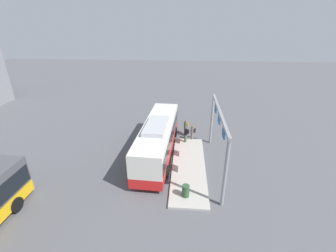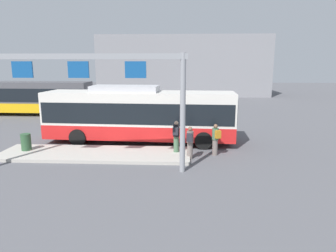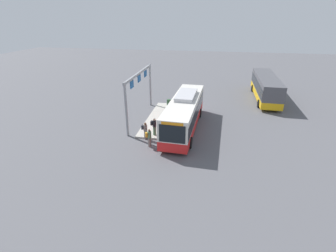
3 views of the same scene
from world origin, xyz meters
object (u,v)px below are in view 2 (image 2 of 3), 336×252
bus_main (139,113)px  person_waiting_mid (190,142)px  bus_background_left (30,96)px  trash_bin (26,142)px  person_boarding (176,136)px  person_waiting_near (216,139)px

bus_main → person_waiting_mid: size_ratio=6.87×
bus_background_left → trash_bin: bus_background_left is taller
bus_background_left → person_waiting_mid: (14.77, -12.90, -0.89)m
person_waiting_mid → trash_bin: (-8.81, 0.62, -0.28)m
trash_bin → person_boarding: bearing=0.4°
bus_background_left → person_waiting_near: (16.12, -12.17, -0.89)m
bus_main → person_waiting_near: bus_main is taller
person_boarding → person_waiting_near: person_boarding is taller
bus_background_left → person_boarding: bus_background_left is taller
bus_background_left → person_waiting_near: 20.22m
trash_bin → bus_main: bearing=24.2°
bus_main → trash_bin: 6.47m
person_waiting_mid → bus_main: bearing=50.8°
person_waiting_near → person_waiting_mid: (-1.35, -0.72, 0.00)m
bus_background_left → person_waiting_mid: 19.63m
person_boarding → trash_bin: size_ratio=1.86×
bus_background_left → person_waiting_mid: bearing=-40.2°
person_boarding → person_waiting_mid: person_boarding is taller
person_boarding → trash_bin: person_boarding is taller
bus_background_left → trash_bin: (5.97, -12.27, -1.17)m
bus_main → person_boarding: bearing=-45.2°
bus_main → trash_bin: bearing=-153.0°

